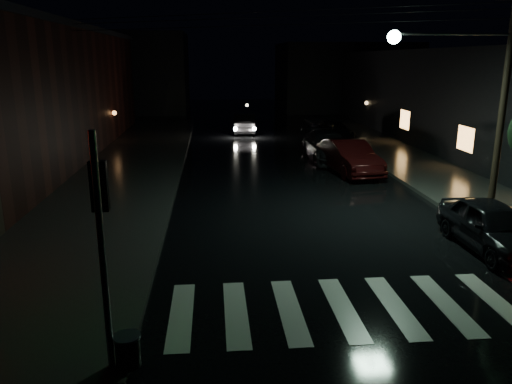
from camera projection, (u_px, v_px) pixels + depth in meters
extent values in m
plane|color=black|center=(237.00, 324.00, 10.51)|extent=(120.00, 120.00, 0.00)
cube|color=#282826|center=(117.00, 176.00, 23.55)|extent=(6.00, 44.00, 0.15)
cube|color=#282826|center=(424.00, 170.00, 24.80)|extent=(4.00, 44.00, 0.15)
cube|color=black|center=(119.00, 73.00, 51.94)|extent=(14.00, 10.00, 8.00)
cube|color=black|center=(345.00, 77.00, 54.09)|extent=(14.00, 10.00, 7.00)
cube|color=beige|center=(369.00, 307.00, 11.24)|extent=(9.00, 3.00, 0.01)
cylinder|color=slate|center=(102.00, 256.00, 8.29)|extent=(0.12, 0.12, 4.20)
cylinder|color=black|center=(128.00, 352.00, 8.79)|extent=(0.44, 0.44, 0.55)
cylinder|color=slate|center=(127.00, 337.00, 8.72)|extent=(0.48, 0.48, 0.04)
cube|color=black|center=(99.00, 186.00, 8.17)|extent=(0.28, 0.16, 0.85)
sphere|color=#0CFF33|center=(102.00, 199.00, 8.32)|extent=(0.20, 0.20, 0.20)
cylinder|color=black|center=(504.00, 97.00, 16.97)|extent=(0.24, 0.24, 8.00)
cylinder|color=slate|center=(454.00, 34.00, 16.27)|extent=(4.00, 0.08, 0.08)
sphere|color=#BFFFD8|center=(394.00, 37.00, 16.13)|extent=(0.44, 0.44, 0.44)
imported|color=black|center=(493.00, 226.00, 14.42)|extent=(1.79, 4.29, 1.45)
imported|color=black|center=(349.00, 157.00, 24.19)|extent=(2.37, 5.08, 1.61)
imported|color=black|center=(327.00, 146.00, 27.24)|extent=(2.33, 5.44, 1.56)
imported|color=black|center=(333.00, 131.00, 33.46)|extent=(2.54, 5.19, 1.42)
imported|color=black|center=(245.00, 123.00, 37.46)|extent=(1.81, 4.46, 1.44)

